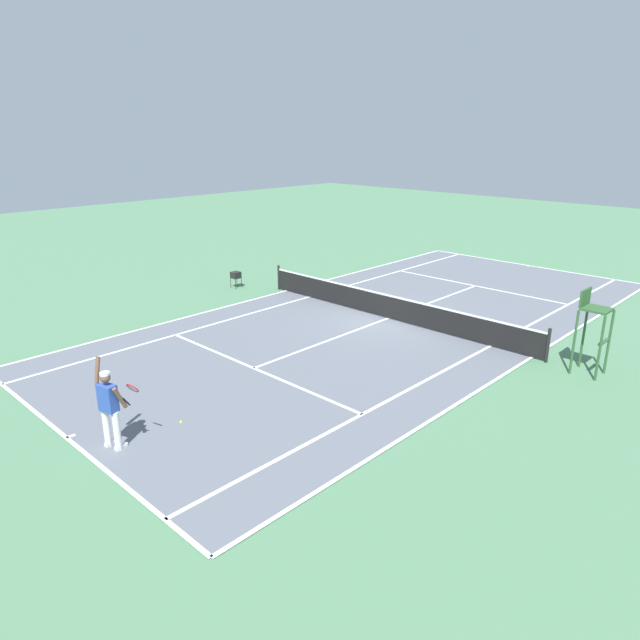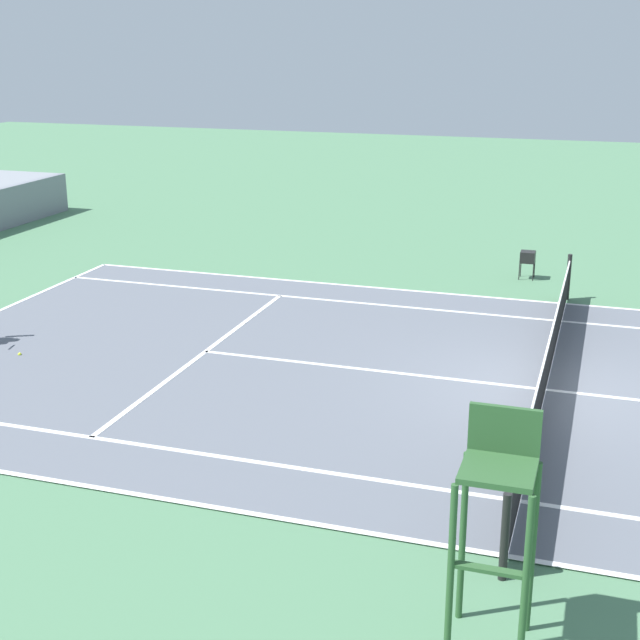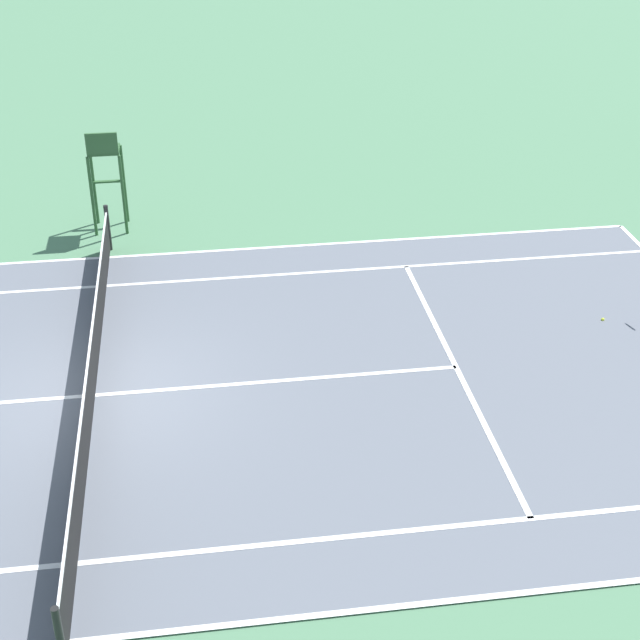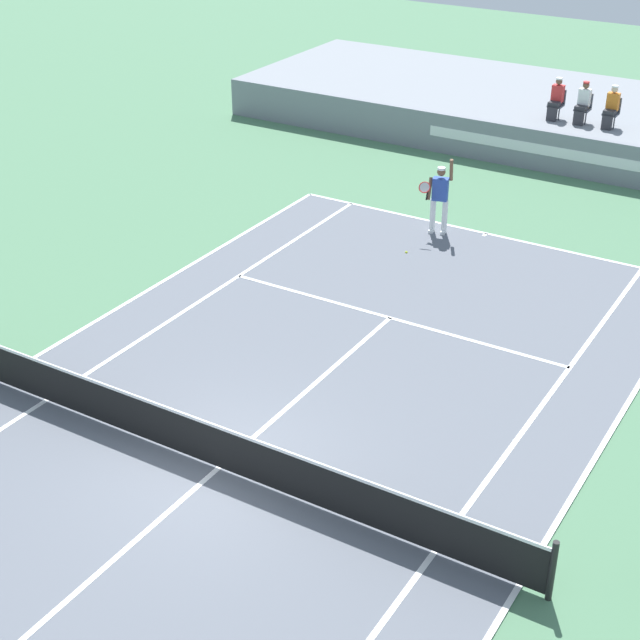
% 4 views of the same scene
% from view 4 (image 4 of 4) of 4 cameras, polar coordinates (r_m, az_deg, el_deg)
% --- Properties ---
extents(ground_plane, '(80.00, 80.00, 0.00)m').
position_cam_4_polar(ground_plane, '(17.21, -5.94, -8.64)').
color(ground_plane, '#4C7A56').
extents(court, '(11.08, 23.88, 0.03)m').
position_cam_4_polar(court, '(17.20, -5.94, -8.61)').
color(court, slate).
rests_on(court, ground).
extents(net, '(11.98, 0.10, 1.07)m').
position_cam_4_polar(net, '(16.90, -6.02, -7.23)').
color(net, black).
rests_on(net, ground).
extents(barrier_wall, '(24.19, 0.25, 1.28)m').
position_cam_4_polar(barrier_wall, '(30.94, 13.71, 9.42)').
color(barrier_wall, gray).
rests_on(barrier_wall, ground).
extents(bleacher_platform, '(24.19, 7.18, 1.28)m').
position_cam_4_polar(bleacher_platform, '(34.34, 15.77, 11.04)').
color(bleacher_platform, gray).
rests_on(bleacher_platform, ground).
extents(spectator_seated_0, '(0.44, 0.60, 1.27)m').
position_cam_4_polar(spectator_seated_0, '(31.94, 13.60, 12.39)').
color(spectator_seated_0, '#474C56').
rests_on(spectator_seated_0, bleacher_platform).
extents(spectator_seated_1, '(0.44, 0.60, 1.27)m').
position_cam_4_polar(spectator_seated_1, '(31.71, 15.07, 12.09)').
color(spectator_seated_1, '#474C56').
rests_on(spectator_seated_1, bleacher_platform).
extents(spectator_seated_2, '(0.44, 0.60, 1.27)m').
position_cam_4_polar(spectator_seated_2, '(31.49, 16.61, 11.77)').
color(spectator_seated_2, '#474C56').
rests_on(spectator_seated_2, bleacher_platform).
extents(tennis_player, '(0.74, 0.76, 2.08)m').
position_cam_4_polar(tennis_player, '(25.87, 6.97, 7.10)').
color(tennis_player, white).
rests_on(tennis_player, ground).
extents(tennis_ball, '(0.07, 0.07, 0.07)m').
position_cam_4_polar(tennis_ball, '(24.93, 5.05, 3.95)').
color(tennis_ball, '#D1E533').
rests_on(tennis_ball, ground).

